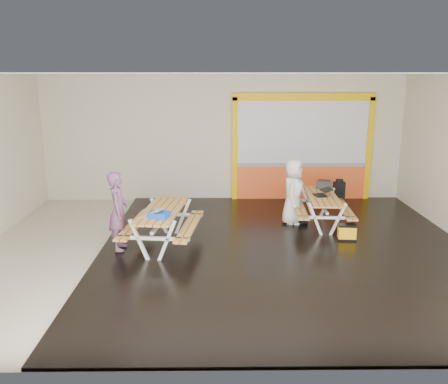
{
  "coord_description": "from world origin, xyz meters",
  "views": [
    {
      "loc": [
        -0.11,
        -8.91,
        3.47
      ],
      "look_at": [
        0.0,
        0.9,
        1.0
      ],
      "focal_mm": 37.28,
      "sensor_mm": 36.0,
      "label": 1
    }
  ],
  "objects_px": {
    "toolbox": "(324,185)",
    "dark_case": "(298,220)",
    "person_left": "(118,211)",
    "person_right": "(293,192)",
    "backpack": "(339,189)",
    "picnic_table_left": "(162,218)",
    "fluke_bag": "(347,232)",
    "laptop_right": "(322,193)",
    "blue_pouch": "(159,215)",
    "picnic_table_right": "(322,203)",
    "laptop_left": "(153,214)"
  },
  "relations": [
    {
      "from": "toolbox",
      "to": "dark_case",
      "type": "distance_m",
      "value": 1.15
    },
    {
      "from": "person_left",
      "to": "person_right",
      "type": "bearing_deg",
      "value": -68.75
    },
    {
      "from": "person_left",
      "to": "backpack",
      "type": "bearing_deg",
      "value": -67.58
    },
    {
      "from": "picnic_table_left",
      "to": "fluke_bag",
      "type": "relative_size",
      "value": 5.47
    },
    {
      "from": "person_left",
      "to": "laptop_right",
      "type": "bearing_deg",
      "value": -74.17
    },
    {
      "from": "picnic_table_left",
      "to": "blue_pouch",
      "type": "distance_m",
      "value": 0.61
    },
    {
      "from": "picnic_table_left",
      "to": "dark_case",
      "type": "bearing_deg",
      "value": 26.15
    },
    {
      "from": "picnic_table_right",
      "to": "fluke_bag",
      "type": "distance_m",
      "value": 1.14
    },
    {
      "from": "picnic_table_left",
      "to": "person_left",
      "type": "height_order",
      "value": "person_left"
    },
    {
      "from": "person_right",
      "to": "blue_pouch",
      "type": "bearing_deg",
      "value": 142.87
    },
    {
      "from": "picnic_table_right",
      "to": "fluke_bag",
      "type": "bearing_deg",
      "value": -72.27
    },
    {
      "from": "laptop_right",
      "to": "backpack",
      "type": "distance_m",
      "value": 1.11
    },
    {
      "from": "person_right",
      "to": "backpack",
      "type": "distance_m",
      "value": 1.47
    },
    {
      "from": "person_right",
      "to": "laptop_left",
      "type": "bearing_deg",
      "value": 140.72
    },
    {
      "from": "picnic_table_right",
      "to": "person_right",
      "type": "relative_size",
      "value": 1.26
    },
    {
      "from": "blue_pouch",
      "to": "person_left",
      "type": "bearing_deg",
      "value": 158.65
    },
    {
      "from": "person_right",
      "to": "toolbox",
      "type": "bearing_deg",
      "value": -41.0
    },
    {
      "from": "picnic_table_right",
      "to": "toolbox",
      "type": "xyz_separation_m",
      "value": [
        0.19,
        0.71,
        0.26
      ]
    },
    {
      "from": "person_left",
      "to": "laptop_left",
      "type": "height_order",
      "value": "person_left"
    },
    {
      "from": "picnic_table_right",
      "to": "person_right",
      "type": "height_order",
      "value": "person_right"
    },
    {
      "from": "laptop_left",
      "to": "fluke_bag",
      "type": "distance_m",
      "value": 4.13
    },
    {
      "from": "person_left",
      "to": "backpack",
      "type": "height_order",
      "value": "person_left"
    },
    {
      "from": "picnic_table_right",
      "to": "toolbox",
      "type": "height_order",
      "value": "toolbox"
    },
    {
      "from": "backpack",
      "to": "dark_case",
      "type": "distance_m",
      "value": 1.47
    },
    {
      "from": "picnic_table_left",
      "to": "picnic_table_right",
      "type": "xyz_separation_m",
      "value": [
        3.56,
        1.33,
        -0.05
      ]
    },
    {
      "from": "picnic_table_left",
      "to": "person_left",
      "type": "relative_size",
      "value": 1.39
    },
    {
      "from": "picnic_table_left",
      "to": "dark_case",
      "type": "distance_m",
      "value": 3.43
    },
    {
      "from": "laptop_right",
      "to": "blue_pouch",
      "type": "height_order",
      "value": "blue_pouch"
    },
    {
      "from": "toolbox",
      "to": "laptop_right",
      "type": "bearing_deg",
      "value": -105.37
    },
    {
      "from": "laptop_left",
      "to": "laptop_right",
      "type": "relative_size",
      "value": 1.06
    },
    {
      "from": "person_right",
      "to": "person_left",
      "type": "bearing_deg",
      "value": 132.32
    },
    {
      "from": "dark_case",
      "to": "fluke_bag",
      "type": "distance_m",
      "value": 1.46
    },
    {
      "from": "person_right",
      "to": "dark_case",
      "type": "height_order",
      "value": "person_right"
    },
    {
      "from": "picnic_table_left",
      "to": "laptop_right",
      "type": "xyz_separation_m",
      "value": [
        3.56,
        1.34,
        0.18
      ]
    },
    {
      "from": "picnic_table_left",
      "to": "laptop_right",
      "type": "bearing_deg",
      "value": 20.62
    },
    {
      "from": "person_right",
      "to": "laptop_right",
      "type": "height_order",
      "value": "person_right"
    },
    {
      "from": "picnic_table_left",
      "to": "laptop_left",
      "type": "distance_m",
      "value": 0.54
    },
    {
      "from": "picnic_table_left",
      "to": "person_right",
      "type": "distance_m",
      "value": 3.29
    },
    {
      "from": "laptop_right",
      "to": "picnic_table_right",
      "type": "bearing_deg",
      "value": -71.82
    },
    {
      "from": "picnic_table_right",
      "to": "toolbox",
      "type": "distance_m",
      "value": 0.78
    },
    {
      "from": "dark_case",
      "to": "blue_pouch",
      "type": "bearing_deg",
      "value": -145.99
    },
    {
      "from": "laptop_left",
      "to": "toolbox",
      "type": "distance_m",
      "value": 4.61
    },
    {
      "from": "blue_pouch",
      "to": "toolbox",
      "type": "relative_size",
      "value": 0.9
    },
    {
      "from": "fluke_bag",
      "to": "laptop_left",
      "type": "bearing_deg",
      "value": -169.02
    },
    {
      "from": "dark_case",
      "to": "fluke_bag",
      "type": "height_order",
      "value": "fluke_bag"
    },
    {
      "from": "person_left",
      "to": "fluke_bag",
      "type": "height_order",
      "value": "person_left"
    },
    {
      "from": "laptop_right",
      "to": "fluke_bag",
      "type": "relative_size",
      "value": 1.13
    },
    {
      "from": "picnic_table_left",
      "to": "laptop_right",
      "type": "relative_size",
      "value": 4.84
    },
    {
      "from": "picnic_table_right",
      "to": "picnic_table_left",
      "type": "bearing_deg",
      "value": -159.49
    },
    {
      "from": "laptop_left",
      "to": "dark_case",
      "type": "relative_size",
      "value": 1.27
    }
  ]
}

